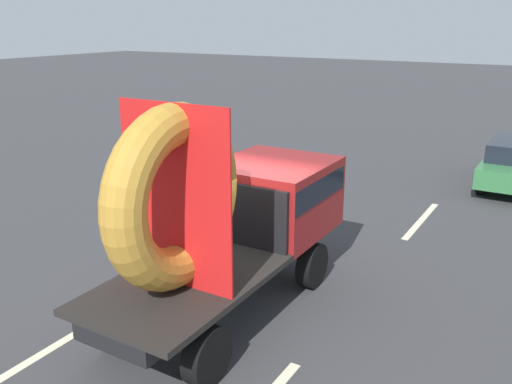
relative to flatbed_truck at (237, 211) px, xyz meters
name	(u,v)px	position (x,y,z in m)	size (l,w,h in m)	color
ground_plane	(232,294)	(-0.28, 0.21, -1.75)	(120.00, 120.00, 0.00)	#38383A
flatbed_truck	(237,211)	(0.00, 0.00, 0.00)	(2.02, 5.45, 3.80)	black
lane_dash_left_near	(53,347)	(-1.72, -2.67, -1.75)	(2.59, 0.16, 0.01)	beige
lane_dash_left_far	(291,204)	(-1.72, 5.39, -1.75)	(2.93, 0.16, 0.01)	beige
lane_dash_right_far	(421,220)	(1.72, 5.92, -1.75)	(2.97, 0.16, 0.01)	beige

